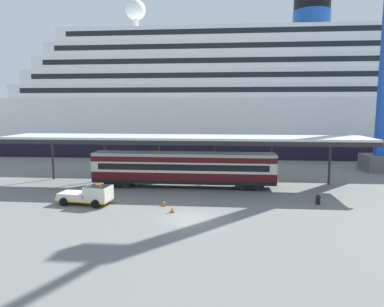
# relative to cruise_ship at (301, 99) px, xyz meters

# --- Properties ---
(ground_plane) EXTENTS (400.00, 400.00, 0.00)m
(ground_plane) POSITION_rel_cruise_ship_xyz_m (-18.85, -46.27, -11.18)
(ground_plane) COLOR slate
(cruise_ship) EXTENTS (124.08, 24.60, 34.63)m
(cruise_ship) POSITION_rel_cruise_ship_xyz_m (0.00, 0.00, 0.00)
(cruise_ship) COLOR black
(cruise_ship) RESTS_ON ground
(platform_canopy) EXTENTS (42.15, 6.12, 6.00)m
(platform_canopy) POSITION_rel_cruise_ship_xyz_m (-20.75, -34.24, -5.44)
(platform_canopy) COLOR silver
(platform_canopy) RESTS_ON ground
(train_carriage) EXTENTS (21.26, 2.81, 4.11)m
(train_carriage) POSITION_rel_cruise_ship_xyz_m (-20.75, -34.68, -8.88)
(train_carriage) COLOR black
(train_carriage) RESTS_ON ground
(service_truck) EXTENTS (5.43, 2.79, 2.02)m
(service_truck) POSITION_rel_cruise_ship_xyz_m (-28.96, -42.73, -10.19)
(service_truck) COLOR silver
(service_truck) RESTS_ON ground
(traffic_cone_near) EXTENTS (0.36, 0.36, 0.77)m
(traffic_cone_near) POSITION_rel_cruise_ship_xyz_m (-20.64, -44.51, -10.80)
(traffic_cone_near) COLOR black
(traffic_cone_near) RESTS_ON ground
(traffic_cone_mid) EXTENTS (0.36, 0.36, 0.63)m
(traffic_cone_mid) POSITION_rel_cruise_ship_xyz_m (-21.72, -42.61, -10.87)
(traffic_cone_mid) COLOR black
(traffic_cone_mid) RESTS_ON ground
(quay_bollard) EXTENTS (0.48, 0.48, 0.96)m
(quay_bollard) POSITION_rel_cruise_ship_xyz_m (-6.90, -40.67, -10.66)
(quay_bollard) COLOR black
(quay_bollard) RESTS_ON ground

